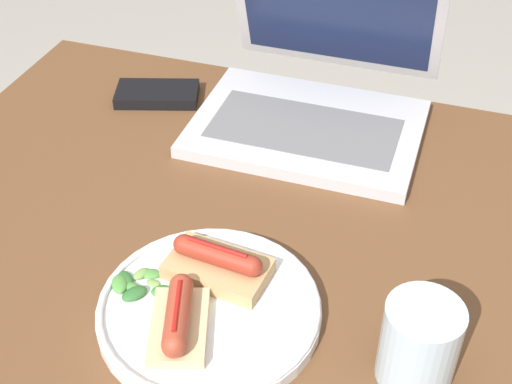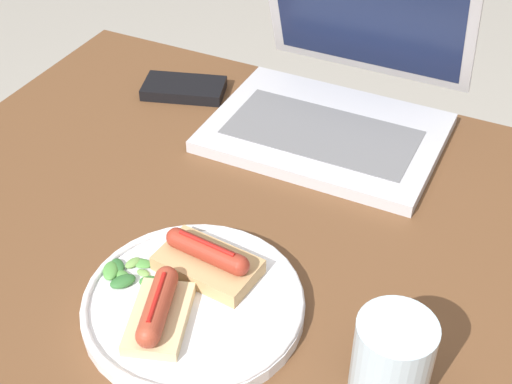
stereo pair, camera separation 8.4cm
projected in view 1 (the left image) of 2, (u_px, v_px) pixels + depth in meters
desk at (326, 328)px, 0.86m from camera, size 1.20×0.86×0.71m
laptop at (315, 93)px, 1.05m from camera, size 0.33×0.31×0.23m
plate at (209, 309)px, 0.77m from camera, size 0.24×0.24×0.02m
sausage_toast_left at (218, 264)px, 0.79m from camera, size 0.12×0.08×0.04m
sausage_toast_middle at (178, 320)px, 0.73m from camera, size 0.09×0.11×0.04m
salad_pile at (141, 286)px, 0.78m from camera, size 0.08×0.06×0.01m
drinking_glass at (419, 343)px, 0.69m from camera, size 0.08×0.08×0.09m
external_drive at (157, 94)px, 1.11m from camera, size 0.14×0.10×0.02m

